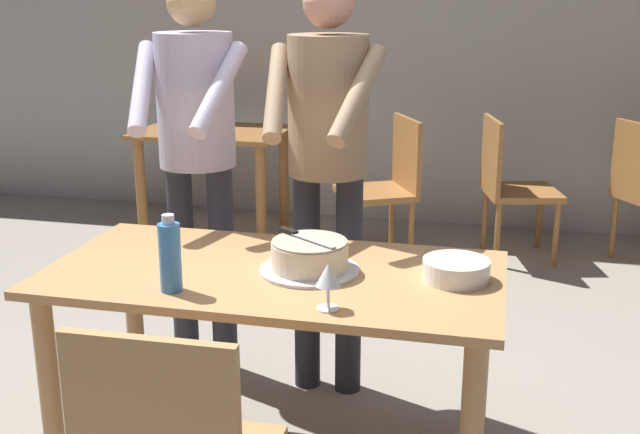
{
  "coord_description": "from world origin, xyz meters",
  "views": [
    {
      "loc": [
        0.74,
        -2.41,
        1.67
      ],
      "look_at": [
        0.12,
        0.16,
        0.9
      ],
      "focal_mm": 44.22,
      "sensor_mm": 36.0,
      "label": 1
    }
  ],
  "objects_px": {
    "cake_on_platter": "(310,257)",
    "person_standing_beside": "(196,136)",
    "background_chair_2": "(510,183)",
    "cake_knife": "(296,234)",
    "plate_stack": "(456,270)",
    "background_chair_1": "(387,183)",
    "person_cutting_cake": "(328,144)",
    "background_table": "(213,153)",
    "water_bottle": "(170,256)",
    "main_dining_table": "(274,303)",
    "wine_glass_near": "(328,277)"
  },
  "relations": [
    {
      "from": "cake_knife",
      "to": "plate_stack",
      "type": "xyz_separation_m",
      "value": [
        0.54,
        -0.01,
        -0.08
      ]
    },
    {
      "from": "person_standing_beside",
      "to": "background_table",
      "type": "xyz_separation_m",
      "value": [
        -0.7,
        1.98,
        -0.5
      ]
    },
    {
      "from": "plate_stack",
      "to": "person_cutting_cake",
      "type": "height_order",
      "value": "person_cutting_cake"
    },
    {
      "from": "person_cutting_cake",
      "to": "person_standing_beside",
      "type": "relative_size",
      "value": 1.0
    },
    {
      "from": "main_dining_table",
      "to": "plate_stack",
      "type": "distance_m",
      "value": 0.63
    },
    {
      "from": "cake_knife",
      "to": "person_standing_beside",
      "type": "bearing_deg",
      "value": 135.41
    },
    {
      "from": "cake_knife",
      "to": "person_cutting_cake",
      "type": "xyz_separation_m",
      "value": [
        -0.01,
        0.55,
        0.21
      ]
    },
    {
      "from": "water_bottle",
      "to": "background_chair_2",
      "type": "relative_size",
      "value": 0.28
    },
    {
      "from": "cake_on_platter",
      "to": "background_chair_1",
      "type": "height_order",
      "value": "background_chair_1"
    },
    {
      "from": "water_bottle",
      "to": "background_chair_2",
      "type": "bearing_deg",
      "value": 69.7
    },
    {
      "from": "water_bottle",
      "to": "background_table",
      "type": "height_order",
      "value": "water_bottle"
    },
    {
      "from": "background_chair_2",
      "to": "main_dining_table",
      "type": "bearing_deg",
      "value": -106.98
    },
    {
      "from": "wine_glass_near",
      "to": "water_bottle",
      "type": "bearing_deg",
      "value": 176.6
    },
    {
      "from": "person_cutting_cake",
      "to": "background_chair_2",
      "type": "height_order",
      "value": "person_cutting_cake"
    },
    {
      "from": "main_dining_table",
      "to": "background_chair_1",
      "type": "relative_size",
      "value": 1.71
    },
    {
      "from": "cake_knife",
      "to": "background_chair_1",
      "type": "bearing_deg",
      "value": 90.95
    },
    {
      "from": "background_table",
      "to": "background_chair_1",
      "type": "relative_size",
      "value": 1.11
    },
    {
      "from": "water_bottle",
      "to": "background_chair_1",
      "type": "distance_m",
      "value": 2.68
    },
    {
      "from": "water_bottle",
      "to": "background_chair_2",
      "type": "distance_m",
      "value": 3.03
    },
    {
      "from": "plate_stack",
      "to": "cake_knife",
      "type": "bearing_deg",
      "value": 179.31
    },
    {
      "from": "person_cutting_cake",
      "to": "water_bottle",
      "type": "bearing_deg",
      "value": -109.85
    },
    {
      "from": "cake_on_platter",
      "to": "background_table",
      "type": "bearing_deg",
      "value": 117.36
    },
    {
      "from": "wine_glass_near",
      "to": "background_table",
      "type": "relative_size",
      "value": 0.14
    },
    {
      "from": "plate_stack",
      "to": "wine_glass_near",
      "type": "xyz_separation_m",
      "value": [
        -0.35,
        -0.33,
        0.07
      ]
    },
    {
      "from": "main_dining_table",
      "to": "background_table",
      "type": "distance_m",
      "value": 2.88
    },
    {
      "from": "cake_on_platter",
      "to": "background_chair_2",
      "type": "height_order",
      "value": "background_chair_2"
    },
    {
      "from": "background_chair_1",
      "to": "background_chair_2",
      "type": "height_order",
      "value": "same"
    },
    {
      "from": "cake_on_platter",
      "to": "cake_knife",
      "type": "bearing_deg",
      "value": 145.66
    },
    {
      "from": "cake_on_platter",
      "to": "cake_knife",
      "type": "height_order",
      "value": "cake_knife"
    },
    {
      "from": "person_standing_beside",
      "to": "background_chair_2",
      "type": "bearing_deg",
      "value": 56.0
    },
    {
      "from": "person_standing_beside",
      "to": "cake_on_platter",
      "type": "bearing_deg",
      "value": -43.77
    },
    {
      "from": "background_chair_2",
      "to": "cake_knife",
      "type": "bearing_deg",
      "value": -106.0
    },
    {
      "from": "main_dining_table",
      "to": "cake_knife",
      "type": "xyz_separation_m",
      "value": [
        0.06,
        0.05,
        0.24
      ]
    },
    {
      "from": "cake_knife",
      "to": "water_bottle",
      "type": "xyz_separation_m",
      "value": [
        -0.32,
        -0.31,
        -0.0
      ]
    },
    {
      "from": "main_dining_table",
      "to": "cake_on_platter",
      "type": "distance_m",
      "value": 0.21
    },
    {
      "from": "main_dining_table",
      "to": "water_bottle",
      "type": "xyz_separation_m",
      "value": [
        -0.26,
        -0.25,
        0.24
      ]
    },
    {
      "from": "main_dining_table",
      "to": "wine_glass_near",
      "type": "distance_m",
      "value": 0.44
    },
    {
      "from": "cake_on_platter",
      "to": "person_standing_beside",
      "type": "bearing_deg",
      "value": 136.23
    },
    {
      "from": "water_bottle",
      "to": "background_table",
      "type": "relative_size",
      "value": 0.25
    },
    {
      "from": "person_standing_beside",
      "to": "water_bottle",
      "type": "bearing_deg",
      "value": -73.56
    },
    {
      "from": "person_standing_beside",
      "to": "background_chair_2",
      "type": "xyz_separation_m",
      "value": [
        1.3,
        1.93,
        -0.58
      ]
    },
    {
      "from": "cake_knife",
      "to": "person_cutting_cake",
      "type": "bearing_deg",
      "value": 91.49
    },
    {
      "from": "cake_knife",
      "to": "person_cutting_cake",
      "type": "distance_m",
      "value": 0.58
    },
    {
      "from": "cake_knife",
      "to": "wine_glass_near",
      "type": "xyz_separation_m",
      "value": [
        0.19,
        -0.34,
        -0.01
      ]
    },
    {
      "from": "cake_knife",
      "to": "person_standing_beside",
      "type": "distance_m",
      "value": 0.85
    },
    {
      "from": "person_standing_beside",
      "to": "person_cutting_cake",
      "type": "bearing_deg",
      "value": -3.02
    },
    {
      "from": "person_cutting_cake",
      "to": "background_table",
      "type": "xyz_separation_m",
      "value": [
        -1.27,
        2.01,
        -0.5
      ]
    },
    {
      "from": "cake_knife",
      "to": "plate_stack",
      "type": "height_order",
      "value": "cake_knife"
    },
    {
      "from": "cake_on_platter",
      "to": "cake_knife",
      "type": "distance_m",
      "value": 0.1
    },
    {
      "from": "main_dining_table",
      "to": "cake_on_platter",
      "type": "xyz_separation_m",
      "value": [
        0.12,
        0.01,
        0.17
      ]
    }
  ]
}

